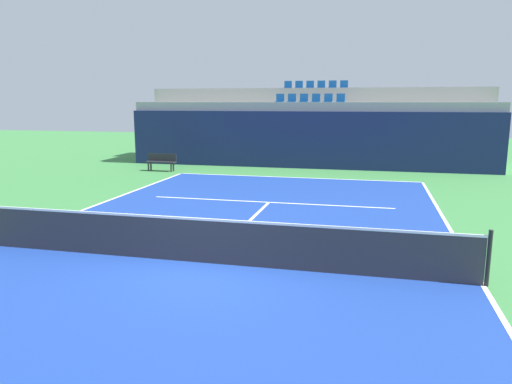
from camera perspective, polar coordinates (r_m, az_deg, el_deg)
ground_plane at (r=10.39m, az=-5.97°, el=-8.37°), size 80.00×80.00×0.00m
court_surface at (r=10.39m, az=-5.97°, el=-8.34°), size 11.00×24.00×0.01m
baseline_far at (r=21.72m, az=4.61°, el=1.71°), size 11.00×0.10×0.00m
sideline_right at (r=10.06m, az=25.25°, el=-9.95°), size 0.10×24.00×0.00m
service_line_far at (r=16.35m, az=1.53°, el=-1.22°), size 8.26×0.10×0.00m
centre_service_line at (r=13.32m, az=-1.37°, el=-3.98°), size 0.10×6.40×0.00m
back_wall at (r=24.72m, az=5.84°, el=6.11°), size 18.80×0.30×2.88m
stands_tier_lower at (r=26.04m, az=6.26°, el=6.84°), size 18.80×2.40×3.34m
stands_tier_upper at (r=28.39m, az=6.91°, el=7.91°), size 18.80×2.40×4.11m
seating_row_lower at (r=26.07m, az=6.37°, el=10.79°), size 3.65×0.44×0.44m
seating_row_upper at (r=28.47m, az=7.04°, el=12.30°), size 3.65×0.44×0.44m
tennis_net at (r=10.24m, az=-6.03°, el=-5.67°), size 11.08×0.08×1.07m
player_bench at (r=24.20m, az=-11.12°, el=3.65°), size 1.50×0.40×0.85m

